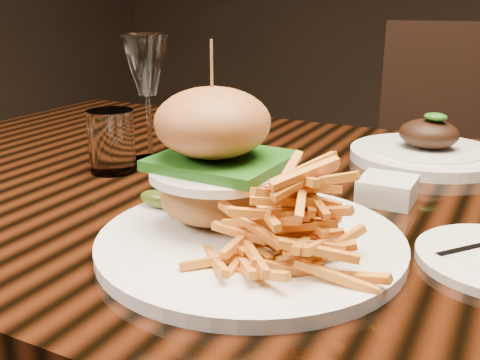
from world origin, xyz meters
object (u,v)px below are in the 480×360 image
at_px(chair_far, 455,176).
at_px(wine_glass, 146,69).
at_px(far_dish, 427,151).
at_px(burger_plate, 250,195).
at_px(dining_table, 317,243).

bearing_deg(chair_far, wine_glass, -122.74).
bearing_deg(far_dish, burger_plate, -104.15).
distance_m(far_dish, chair_far, 0.68).
height_order(dining_table, wine_glass, wine_glass).
xyz_separation_m(burger_plate, chair_far, (0.10, 1.10, -0.27)).
height_order(far_dish, chair_far, chair_far).
bearing_deg(dining_table, burger_plate, -92.54).
distance_m(dining_table, wine_glass, 0.39).
bearing_deg(far_dish, dining_table, -113.03).
relative_size(dining_table, chair_far, 1.68).
xyz_separation_m(dining_table, wine_glass, (-0.31, 0.03, 0.23)).
height_order(dining_table, chair_far, chair_far).
height_order(burger_plate, wine_glass, burger_plate).
bearing_deg(wine_glass, chair_far, 64.92).
bearing_deg(wine_glass, burger_plate, -37.49).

